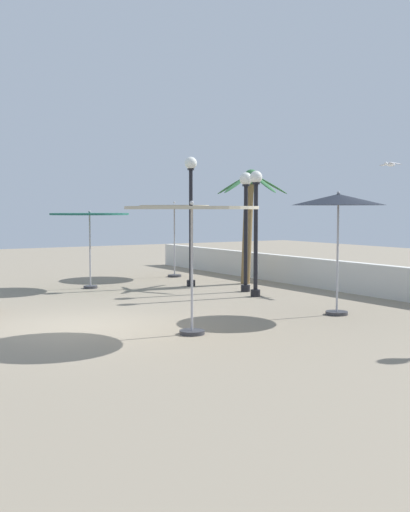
% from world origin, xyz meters
% --- Properties ---
extents(ground_plane, '(56.00, 56.00, 0.00)m').
position_xyz_m(ground_plane, '(0.00, 0.00, 0.00)').
color(ground_plane, gray).
extents(boundary_wall, '(25.20, 0.30, 0.93)m').
position_xyz_m(boundary_wall, '(0.00, 8.97, 0.47)').
color(boundary_wall, silver).
rests_on(boundary_wall, ground_plane).
extents(patio_umbrella_0, '(2.20, 2.20, 2.93)m').
position_xyz_m(patio_umbrella_0, '(1.69, 5.79, 2.68)').
color(patio_umbrella_0, '#333338').
rests_on(patio_umbrella_0, ground_plane).
extents(patio_umbrella_1, '(2.47, 2.47, 2.47)m').
position_xyz_m(patio_umbrella_1, '(-6.22, 2.70, 2.25)').
color(patio_umbrella_1, '#333338').
rests_on(patio_umbrella_1, ground_plane).
extents(patio_umbrella_2, '(2.56, 2.56, 2.80)m').
position_xyz_m(patio_umbrella_2, '(-7.82, 6.65, 2.48)').
color(patio_umbrella_2, '#333338').
rests_on(patio_umbrella_2, ground_plane).
extents(patio_umbrella_3, '(2.66, 2.66, 2.68)m').
position_xyz_m(patio_umbrella_3, '(1.93, 1.64, 2.41)').
color(patio_umbrella_3, '#333338').
rests_on(patio_umbrella_3, ground_plane).
extents(palm_tree_1, '(2.56, 2.63, 3.83)m').
position_xyz_m(palm_tree_1, '(-4.48, 7.63, 2.42)').
color(palm_tree_1, brown).
rests_on(palm_tree_1, ground_plane).
extents(lamp_post_0, '(0.39, 0.39, 3.62)m').
position_xyz_m(lamp_post_0, '(-2.95, 6.42, 2.33)').
color(lamp_post_0, black).
rests_on(lamp_post_0, ground_plane).
extents(lamp_post_1, '(0.40, 0.40, 4.20)m').
position_xyz_m(lamp_post_1, '(-5.01, 5.70, 2.71)').
color(lamp_post_1, black).
rests_on(lamp_post_1, ground_plane).
extents(lamp_post_3, '(0.36, 0.36, 3.60)m').
position_xyz_m(lamp_post_3, '(-1.89, 6.01, 2.19)').
color(lamp_post_3, black).
rests_on(lamp_post_3, ground_plane).
extents(seagull_0, '(0.98, 0.40, 0.14)m').
position_xyz_m(seagull_0, '(-0.93, 10.40, 3.89)').
color(seagull_0, white).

